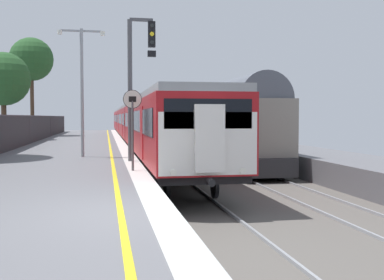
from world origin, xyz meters
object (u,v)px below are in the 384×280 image
at_px(speed_limit_sign, 133,119).
at_px(commuter_train_at_platform, 136,122).
at_px(signal_gantry, 136,73).
at_px(platform_lamp_mid, 82,81).
at_px(freight_train_adjacent_track, 177,119).
at_px(background_tree_left, 31,60).
at_px(background_tree_centre, 2,81).

bearing_deg(speed_limit_sign, commuter_train_at_platform, 86.13).
bearing_deg(commuter_train_at_platform, signal_gantry, -93.57).
bearing_deg(speed_limit_sign, platform_lamp_mid, 107.52).
bearing_deg(freight_train_adjacent_track, speed_limit_sign, -101.42).
distance_m(signal_gantry, background_tree_left, 28.73).
xyz_separation_m(speed_limit_sign, background_tree_centre, (-8.47, 22.49, 2.83)).
height_order(freight_train_adjacent_track, speed_limit_sign, freight_train_adjacent_track).
bearing_deg(background_tree_left, platform_lamp_mid, -76.97).
xyz_separation_m(speed_limit_sign, background_tree_left, (-7.60, 30.71, 5.31)).
xyz_separation_m(freight_train_adjacent_track, background_tree_left, (-13.45, 1.75, 5.44)).
bearing_deg(freight_train_adjacent_track, signal_gantry, -102.10).
distance_m(commuter_train_at_platform, background_tree_centre, 11.81).
distance_m(commuter_train_at_platform, background_tree_left, 11.56).
xyz_separation_m(freight_train_adjacent_track, platform_lamp_mid, (-7.69, -23.14, 1.74)).
height_order(freight_train_adjacent_track, signal_gantry, signal_gantry).
bearing_deg(freight_train_adjacent_track, background_tree_centre, -155.66).
height_order(commuter_train_at_platform, signal_gantry, signal_gantry).
distance_m(platform_lamp_mid, background_tree_centre, 17.97).
height_order(speed_limit_sign, background_tree_centre, background_tree_centre).
xyz_separation_m(freight_train_adjacent_track, background_tree_centre, (-14.32, -6.48, 2.96)).
relative_size(signal_gantry, background_tree_centre, 0.84).
bearing_deg(freight_train_adjacent_track, background_tree_left, 172.60).
bearing_deg(commuter_train_at_platform, freight_train_adjacent_track, 23.12).
height_order(commuter_train_at_platform, background_tree_left, background_tree_left).
height_order(commuter_train_at_platform, speed_limit_sign, commuter_train_at_platform).
distance_m(signal_gantry, speed_limit_sign, 3.80).
height_order(platform_lamp_mid, background_tree_centre, background_tree_centre).
bearing_deg(background_tree_left, signal_gantry, -73.80).
relative_size(background_tree_left, background_tree_centre, 1.37).
bearing_deg(signal_gantry, speed_limit_sign, -96.05).
bearing_deg(background_tree_centre, commuter_train_at_platform, 24.81).
bearing_deg(signal_gantry, background_tree_left, 106.20).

